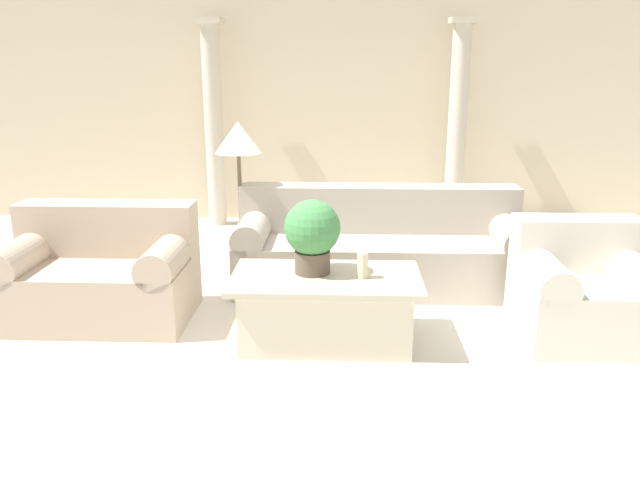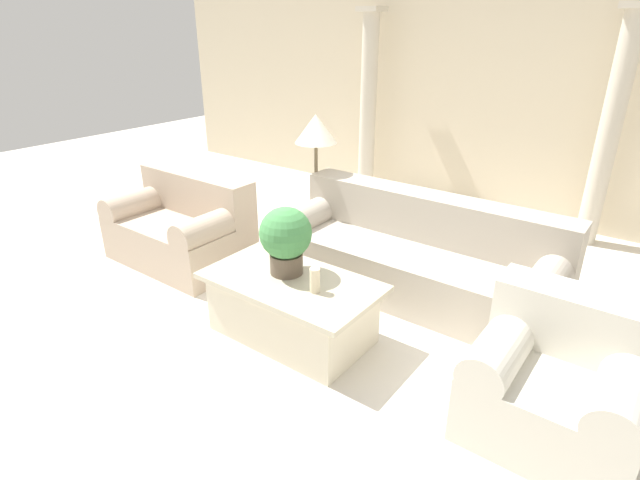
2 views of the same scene
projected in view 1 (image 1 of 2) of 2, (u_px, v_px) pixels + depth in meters
ground_plane at (315, 317)px, 4.86m from camera, size 16.00×16.00×0.00m
wall_back at (327, 90)px, 7.54m from camera, size 10.00×0.06×3.20m
sofa_long at (379, 248)px, 5.49m from camera, size 2.48×0.85×0.86m
loveseat at (101, 272)px, 4.80m from camera, size 1.38×0.85×0.86m
coffee_table at (326, 308)px, 4.39m from camera, size 1.32×0.74×0.49m
potted_plant at (313, 233)px, 4.31m from camera, size 0.39×0.39×0.52m
pillar_candle at (363, 265)px, 4.26m from camera, size 0.07×0.07×0.18m
floor_lamp at (238, 145)px, 5.47m from camera, size 0.41×0.41×1.42m
column_left at (214, 123)px, 7.37m from camera, size 0.30×0.30×2.41m
column_right at (457, 124)px, 7.26m from camera, size 0.30×0.30×2.41m
armchair at (583, 288)px, 4.47m from camera, size 0.91×0.83×0.82m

